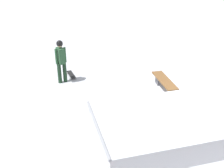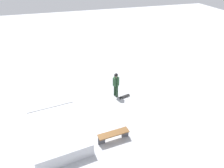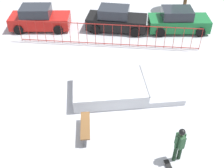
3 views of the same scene
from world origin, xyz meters
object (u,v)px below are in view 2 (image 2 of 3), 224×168
at_px(park_bench, 113,135).
at_px(skate_ramp, 56,127).
at_px(skater, 116,83).
at_px(skateboard, 124,96).

bearing_deg(park_bench, skate_ramp, 62.12).
relative_size(skate_ramp, park_bench, 3.43).
xyz_separation_m(skater, skateboard, (-0.33, -0.49, -0.93)).
relative_size(skater, skateboard, 2.09).
bearing_deg(park_bench, skater, -19.60).
distance_m(skate_ramp, skateboard, 4.96).
height_order(skate_ramp, park_bench, skate_ramp).
xyz_separation_m(skate_ramp, park_bench, (-1.44, -2.72, 0.04)).
distance_m(skate_ramp, skater, 4.71).
bearing_deg(skate_ramp, park_bench, -124.98).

